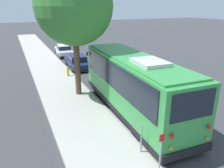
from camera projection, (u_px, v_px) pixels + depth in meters
name	position (u px, v px, depth m)	size (l,w,h in m)	color
ground_plane	(139.00, 115.00, 12.33)	(160.00, 160.00, 0.00)	#3D3D3F
sidewalk_slab	(86.00, 126.00, 11.09)	(80.00, 3.26, 0.15)	#B2AFA8
curb_strip	(116.00, 119.00, 11.75)	(80.00, 0.14, 0.15)	#9D9A94
shuttle_bus	(133.00, 81.00, 12.21)	(9.86, 2.89, 3.44)	green
parked_sedan_navy	(77.00, 62.00, 21.63)	(4.65, 1.91, 1.26)	#19234C
parked_sedan_white	(64.00, 50.00, 27.06)	(4.76, 2.02, 1.28)	silver
street_tree	(73.00, 1.00, 13.08)	(4.76, 4.76, 8.76)	brown
sign_post_near	(161.00, 153.00, 7.68)	(0.06, 0.22, 1.57)	gray
sign_post_far	(141.00, 139.00, 8.83)	(0.06, 0.06, 1.24)	gray
fire_hydrant	(68.00, 71.00, 18.63)	(0.22, 0.22, 0.81)	gold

